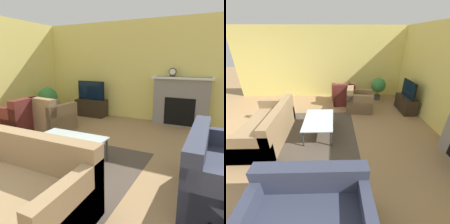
{
  "view_description": "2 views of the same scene",
  "coord_description": "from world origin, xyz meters",
  "views": [
    {
      "loc": [
        2.07,
        -0.64,
        1.64
      ],
      "look_at": [
        0.38,
        2.84,
        0.72
      ],
      "focal_mm": 35.0,
      "sensor_mm": 36.0,
      "label": 1
    },
    {
      "loc": [
        3.33,
        2.43,
        2.32
      ],
      "look_at": [
        0.06,
        2.51,
        0.66
      ],
      "focal_mm": 24.0,
      "sensor_mm": 36.0,
      "label": 2
    }
  ],
  "objects": [
    {
      "name": "fireplace",
      "position": [
        1.26,
        5.01,
        0.65
      ],
      "size": [
        1.47,
        0.37,
        1.24
      ],
      "color": "gray",
      "rests_on": "ground_plane"
    },
    {
      "name": "couch_sectional",
      "position": [
        0.12,
        0.76,
        0.29
      ],
      "size": [
        1.92,
        0.98,
        0.82
      ],
      "color": "#8C704C",
      "rests_on": "ground_plane"
    },
    {
      "name": "armchair_by_window",
      "position": [
        -2.05,
        2.75,
        0.3
      ],
      "size": [
        0.95,
        0.85,
        0.82
      ],
      "rotation": [
        0.0,
        0.0,
        -1.49
      ],
      "color": "#5B231E",
      "rests_on": "ground_plane"
    },
    {
      "name": "mantel_clock",
      "position": [
        1.01,
        5.02,
        1.35
      ],
      "size": [
        0.18,
        0.07,
        0.21
      ],
      "color": "#28231E",
      "rests_on": "fireplace"
    },
    {
      "name": "area_rug",
      "position": [
        -0.02,
        2.0,
        0.0
      ],
      "size": [
        2.35,
        1.93,
        0.0
      ],
      "color": "#4C4238",
      "rests_on": "ground_plane"
    },
    {
      "name": "coffee_table",
      "position": [
        -0.02,
        2.02,
        0.38
      ],
      "size": [
        1.15,
        0.73,
        0.42
      ],
      "color": "#333338",
      "rests_on": "ground_plane"
    },
    {
      "name": "couch_loveseat",
      "position": [
        2.21,
        2.1,
        0.29
      ],
      "size": [
        0.87,
        1.53,
        0.82
      ],
      "rotation": [
        0.0,
        0.0,
        1.57
      ],
      "color": "#33384C",
      "rests_on": "ground_plane"
    },
    {
      "name": "tv",
      "position": [
        -1.31,
        4.88,
        0.77
      ],
      "size": [
        0.86,
        0.06,
        0.55
      ],
      "color": "black",
      "rests_on": "tv_stand"
    },
    {
      "name": "wall_back",
      "position": [
        0.0,
        5.2,
        1.35
      ],
      "size": [
        8.76,
        0.06,
        2.7
      ],
      "color": "#EADB72",
      "rests_on": "ground_plane"
    },
    {
      "name": "tv_stand",
      "position": [
        -1.31,
        4.88,
        0.25
      ],
      "size": [
        0.92,
        0.42,
        0.5
      ],
      "color": "#2D2319",
      "rests_on": "ground_plane"
    },
    {
      "name": "armchair_accent",
      "position": [
        -1.39,
        3.25,
        0.3
      ],
      "size": [
        0.85,
        0.94,
        0.82
      ],
      "rotation": [
        0.0,
        0.0,
        2.99
      ],
      "color": "#8C704C",
      "rests_on": "ground_plane"
    },
    {
      "name": "potted_plant",
      "position": [
        -2.35,
        4.17,
        0.57
      ],
      "size": [
        0.56,
        0.56,
        0.88
      ],
      "color": "#47474C",
      "rests_on": "ground_plane"
    }
  ]
}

